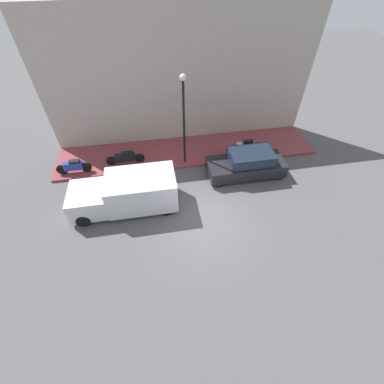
{
  "coord_description": "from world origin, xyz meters",
  "views": [
    {
      "loc": [
        -7.24,
        1.91,
        9.37
      ],
      "look_at": [
        1.38,
        0.42,
        0.6
      ],
      "focal_mm": 24.0,
      "sensor_mm": 36.0,
      "label": 1
    }
  ],
  "objects_px": {
    "parked_car": "(247,164)",
    "scooter_silver": "(245,147)",
    "delivery_van": "(126,193)",
    "motorcycle_blue": "(74,166)",
    "streetlamp": "(184,112)",
    "motorcycle_black": "(125,157)"
  },
  "relations": [
    {
      "from": "parked_car",
      "to": "motorcycle_black",
      "type": "xyz_separation_m",
      "value": [
        1.88,
        6.47,
        -0.13
      ]
    },
    {
      "from": "scooter_silver",
      "to": "parked_car",
      "type": "bearing_deg",
      "value": 164.97
    },
    {
      "from": "scooter_silver",
      "to": "delivery_van",
      "type": "bearing_deg",
      "value": 113.42
    },
    {
      "from": "motorcycle_black",
      "to": "delivery_van",
      "type": "bearing_deg",
      "value": -177.97
    },
    {
      "from": "motorcycle_blue",
      "to": "streetlamp",
      "type": "bearing_deg",
      "value": -90.41
    },
    {
      "from": "parked_car",
      "to": "scooter_silver",
      "type": "distance_m",
      "value": 1.68
    },
    {
      "from": "delivery_van",
      "to": "scooter_silver",
      "type": "relative_size",
      "value": 2.46
    },
    {
      "from": "streetlamp",
      "to": "motorcycle_blue",
      "type": "bearing_deg",
      "value": 89.59
    },
    {
      "from": "motorcycle_blue",
      "to": "scooter_silver",
      "type": "bearing_deg",
      "value": -89.47
    },
    {
      "from": "scooter_silver",
      "to": "streetlamp",
      "type": "xyz_separation_m",
      "value": [
        -0.13,
        3.59,
        2.6
      ]
    },
    {
      "from": "scooter_silver",
      "to": "motorcycle_blue",
      "type": "xyz_separation_m",
      "value": [
        -0.09,
        9.64,
        -0.04
      ]
    },
    {
      "from": "parked_car",
      "to": "motorcycle_black",
      "type": "height_order",
      "value": "parked_car"
    },
    {
      "from": "scooter_silver",
      "to": "motorcycle_blue",
      "type": "height_order",
      "value": "scooter_silver"
    },
    {
      "from": "delivery_van",
      "to": "streetlamp",
      "type": "distance_m",
      "value": 4.85
    },
    {
      "from": "motorcycle_black",
      "to": "streetlamp",
      "type": "height_order",
      "value": "streetlamp"
    },
    {
      "from": "delivery_van",
      "to": "scooter_silver",
      "type": "xyz_separation_m",
      "value": [
        2.94,
        -6.79,
        -0.27
      ]
    },
    {
      "from": "delivery_van",
      "to": "streetlamp",
      "type": "xyz_separation_m",
      "value": [
        2.81,
        -3.2,
        2.33
      ]
    },
    {
      "from": "parked_car",
      "to": "motorcycle_blue",
      "type": "relative_size",
      "value": 2.24
    },
    {
      "from": "delivery_van",
      "to": "streetlamp",
      "type": "relative_size",
      "value": 0.99
    },
    {
      "from": "delivery_van",
      "to": "motorcycle_black",
      "type": "relative_size",
      "value": 2.29
    },
    {
      "from": "motorcycle_blue",
      "to": "motorcycle_black",
      "type": "bearing_deg",
      "value": -82.84
    },
    {
      "from": "scooter_silver",
      "to": "motorcycle_black",
      "type": "distance_m",
      "value": 6.91
    }
  ]
}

